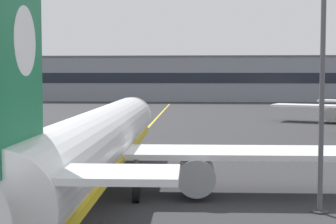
# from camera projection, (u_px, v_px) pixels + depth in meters

# --- Properties ---
(taxiway_centreline) EXTENTS (3.43, 179.98, 0.01)m
(taxiway_centreline) POSITION_uv_depth(u_px,v_px,m) (121.00, 157.00, 50.48)
(taxiway_centreline) COLOR yellow
(taxiway_centreline) RESTS_ON ground
(airliner_foreground) EXTENTS (32.12, 41.47, 11.65)m
(airliner_foreground) POSITION_uv_depth(u_px,v_px,m) (98.00, 142.00, 34.28)
(airliner_foreground) COLOR white
(airliner_foreground) RESTS_ON ground
(apron_lamp_post) EXTENTS (2.24, 0.90, 13.54)m
(apron_lamp_post) POSITION_uv_depth(u_px,v_px,m) (322.00, 84.00, 29.58)
(apron_lamp_post) COLOR #515156
(apron_lamp_post) RESTS_ON ground
(terminal_building) EXTENTS (151.52, 12.40, 12.69)m
(terminal_building) POSITION_uv_depth(u_px,v_px,m) (156.00, 78.00, 155.50)
(terminal_building) COLOR gray
(terminal_building) RESTS_ON ground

